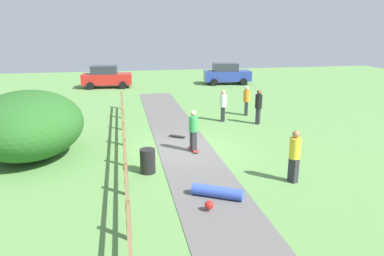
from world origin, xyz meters
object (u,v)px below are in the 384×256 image
(bush_large, at_px, (28,125))
(bystander_black, at_px, (259,105))
(parked_car_red, at_px, (106,77))
(trash_bin, at_px, (148,161))
(bystander_white, at_px, (223,104))
(bystander_orange, at_px, (246,99))
(bystander_yellow, at_px, (295,154))
(skater_riding, at_px, (193,129))
(skater_fallen, at_px, (217,193))
(parked_car_blue, at_px, (227,74))
(skateboard_loose, at_px, (177,136))

(bush_large, relative_size, bystander_black, 2.76)
(parked_car_red, bearing_deg, trash_bin, -84.25)
(bush_large, xyz_separation_m, bystander_white, (9.29, 4.07, -0.37))
(bush_large, relative_size, bystander_orange, 2.96)
(bush_large, distance_m, bystander_yellow, 10.40)
(skater_riding, xyz_separation_m, bystander_black, (4.36, 3.84, 0.04))
(skater_fallen, bearing_deg, parked_car_blue, 73.01)
(bush_large, height_order, skater_riding, bush_large)
(parked_car_blue, bearing_deg, bystander_yellow, -100.36)
(parked_car_red, bearing_deg, skater_fallen, -80.08)
(skater_riding, xyz_separation_m, parked_car_red, (-4.09, 17.97, -0.05))
(skater_riding, relative_size, skater_fallen, 1.13)
(skater_fallen, bearing_deg, bystander_yellow, 14.55)
(skater_fallen, height_order, parked_car_red, parked_car_red)
(trash_bin, relative_size, parked_car_red, 0.21)
(bush_large, relative_size, trash_bin, 5.79)
(bush_large, xyz_separation_m, skater_fallen, (6.49, -5.21, -1.15))
(bush_large, height_order, bystander_orange, bush_large)
(skater_fallen, bearing_deg, skater_riding, 87.98)
(skater_fallen, relative_size, bystander_orange, 0.89)
(bystander_yellow, bearing_deg, bystander_orange, 80.24)
(skater_fallen, bearing_deg, bystander_orange, 66.33)
(bystander_yellow, bearing_deg, bush_large, 154.61)
(bystander_orange, xyz_separation_m, bystander_white, (-1.76, -1.12, 0.01))
(skateboard_loose, height_order, bystander_yellow, bystander_yellow)
(parked_car_blue, bearing_deg, bystander_orange, -100.83)
(trash_bin, relative_size, bystander_white, 0.51)
(bush_large, relative_size, bystander_white, 2.94)
(bystander_white, bearing_deg, skateboard_loose, -138.19)
(bystander_white, bearing_deg, skater_fallen, -106.80)
(skater_riding, xyz_separation_m, skater_fallen, (-0.16, -4.49, -0.81))
(bystander_white, height_order, parked_car_red, parked_car_red)
(skater_fallen, bearing_deg, bush_large, 141.26)
(bush_large, xyz_separation_m, bystander_black, (11.01, 3.13, -0.30))
(skateboard_loose, xyz_separation_m, bystander_yellow, (3.11, -5.83, 0.93))
(bush_large, distance_m, bystander_white, 10.15)
(bush_large, bearing_deg, skater_fallen, -38.74)
(skater_riding, bearing_deg, bystander_yellow, -53.78)
(bystander_orange, relative_size, parked_car_blue, 0.40)
(skater_fallen, xyz_separation_m, skateboard_loose, (-0.21, 6.58, -0.11))
(trash_bin, distance_m, bystander_black, 8.69)
(bystander_black, xyz_separation_m, parked_car_blue, (2.35, 14.13, -0.09))
(bystander_black, distance_m, bystander_yellow, 7.75)
(skater_riding, xyz_separation_m, skateboard_loose, (-0.37, 2.09, -0.92))
(skater_riding, relative_size, skateboard_loose, 2.30)
(bush_large, xyz_separation_m, bystander_orange, (11.05, 5.19, -0.38))
(bush_large, distance_m, skater_riding, 6.70)
(skater_fallen, distance_m, skateboard_loose, 6.58)
(skater_fallen, xyz_separation_m, bystander_orange, (4.56, 10.40, 0.77))
(bystander_black, distance_m, parked_car_red, 16.46)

